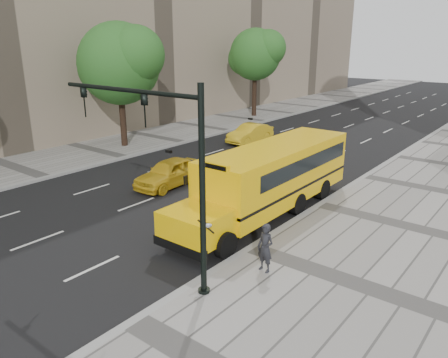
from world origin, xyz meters
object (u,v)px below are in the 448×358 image
Objects in this scene: tree_b at (120,63)px; taxi_near at (170,173)px; taxi_far at (250,133)px; tree_c at (256,54)px; traffic_signal at (166,159)px; pedestrian at (265,248)px; school_bus at (273,174)px.

tree_b is 10.94m from taxi_near.
tree_c is at bearing 124.88° from taxi_far.
pedestrian is at bearing 45.75° from traffic_signal.
traffic_signal is (6.92, -6.88, 3.36)m from taxi_near.
tree_b is 19.20m from traffic_signal.
tree_b is at bearing -89.96° from tree_c.
tree_c is 31.39m from pedestrian.
school_bus reaches higher than pedestrian.
tree_b reaches higher than school_bus.
taxi_far is at bearing -57.43° from tree_c.
school_bus is 1.81× the size of traffic_signal.
pedestrian is (2.85, -4.99, -0.78)m from school_bus.
school_bus is (14.91, -20.38, -4.36)m from tree_c.
tree_b is 5.23× the size of pedestrian.
traffic_signal is (15.60, -27.58, -2.03)m from tree_c.
tree_b is 16.53m from tree_c.
tree_c is 31.75m from traffic_signal.
pedestrian is (17.75, -25.37, -5.15)m from tree_c.
taxi_near is 2.58× the size of pedestrian.
taxi_near is 10.32m from traffic_signal.
tree_b reaches higher than taxi_near.
traffic_signal is (15.59, -11.06, -1.84)m from tree_b.
school_bus is 5.80m from pedestrian.
tree_c reaches higher than school_bus.
taxi_far is 20.66m from traffic_signal.
tree_b is at bearing -128.79° from taxi_far.
tree_c reaches higher than taxi_far.
tree_c is 5.15× the size of pedestrian.
traffic_signal is at bearing -59.91° from taxi_far.
pedestrian is (17.74, -8.84, -4.95)m from tree_b.
school_bus is 7.60m from traffic_signal.
taxi_far is (6.09, 6.98, -5.24)m from tree_b.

